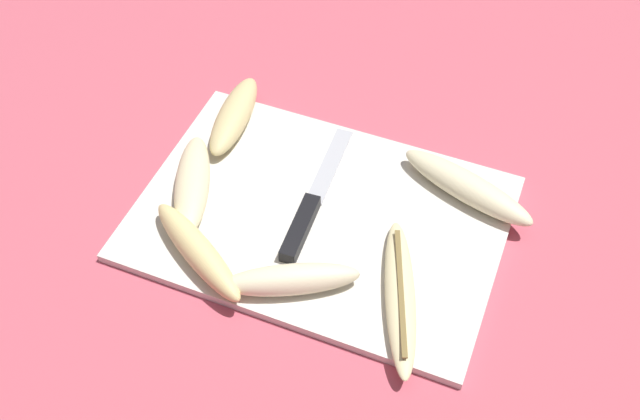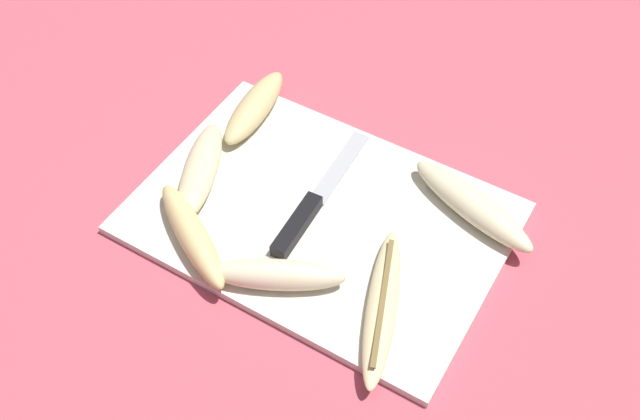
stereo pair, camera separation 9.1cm
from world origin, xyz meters
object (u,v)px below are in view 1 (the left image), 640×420
at_px(banana_soft_right, 400,296).
at_px(banana_pale_long, 467,187).
at_px(banana_spotted_left, 234,115).
at_px(banana_golden_short, 198,251).
at_px(banana_bright_far, 291,280).
at_px(banana_cream_curved, 192,184).
at_px(knife, 307,215).

distance_m(banana_soft_right, banana_pale_long, 0.18).
bearing_deg(banana_spotted_left, banana_golden_short, -74.57).
distance_m(banana_soft_right, banana_golden_short, 0.24).
xyz_separation_m(banana_soft_right, banana_bright_far, (-0.12, -0.03, 0.01)).
bearing_deg(banana_soft_right, banana_spotted_left, 147.81).
relative_size(banana_soft_right, banana_bright_far, 1.33).
distance_m(banana_golden_short, banana_bright_far, 0.12).
distance_m(banana_soft_right, banana_cream_curved, 0.30).
bearing_deg(banana_golden_short, banana_cream_curved, 121.55).
height_order(banana_soft_right, banana_cream_curved, banana_cream_curved).
height_order(banana_pale_long, banana_golden_short, banana_golden_short).
bearing_deg(banana_bright_far, banana_cream_curved, 153.08).
relative_size(banana_soft_right, banana_golden_short, 1.25).
height_order(banana_pale_long, banana_spotted_left, banana_pale_long).
relative_size(banana_soft_right, banana_pale_long, 1.10).
bearing_deg(banana_spotted_left, banana_cream_curved, -87.89).
xyz_separation_m(banana_spotted_left, banana_golden_short, (0.06, -0.22, 0.00)).
bearing_deg(banana_pale_long, banana_soft_right, -99.19).
relative_size(banana_golden_short, banana_cream_curved, 1.00).
distance_m(banana_golden_short, banana_cream_curved, 0.11).
distance_m(banana_pale_long, banana_spotted_left, 0.32).
bearing_deg(banana_bright_far, banana_spotted_left, 129.22).
height_order(banana_spotted_left, banana_golden_short, banana_golden_short).
bearing_deg(banana_cream_curved, banana_soft_right, -11.13).
bearing_deg(banana_soft_right, banana_bright_far, -165.98).
relative_size(banana_pale_long, banana_golden_short, 1.14).
bearing_deg(banana_soft_right, knife, 153.63).
height_order(banana_golden_short, banana_cream_curved, banana_golden_short).
xyz_separation_m(banana_soft_right, banana_pale_long, (0.03, 0.18, 0.01)).
bearing_deg(banana_bright_far, banana_pale_long, 54.54).
bearing_deg(knife, banana_soft_right, -29.67).
bearing_deg(banana_golden_short, banana_pale_long, 38.83).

